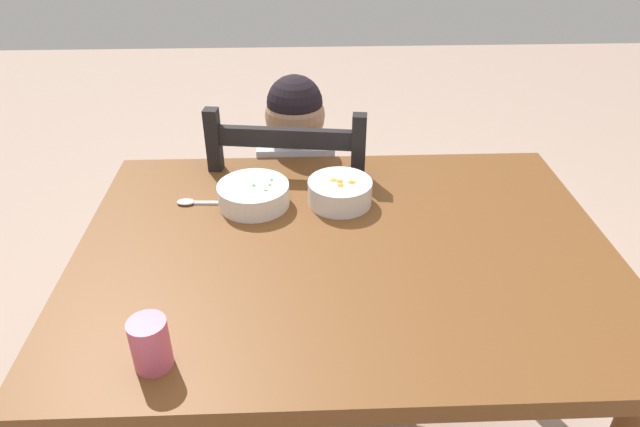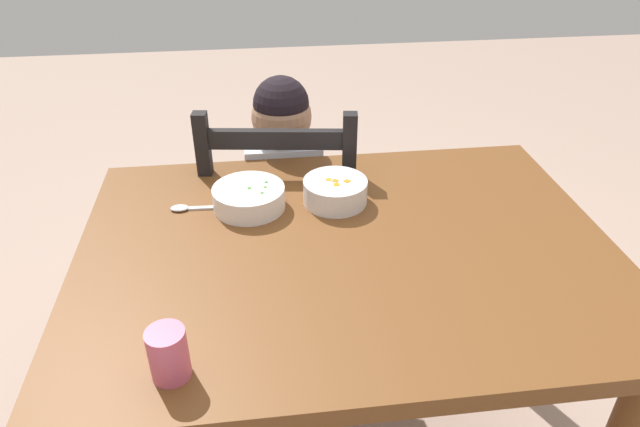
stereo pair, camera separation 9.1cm
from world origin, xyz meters
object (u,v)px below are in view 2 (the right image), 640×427
Objects in this scene: dining_chair at (284,235)px; bowl_of_carrots at (334,191)px; dining_table at (346,284)px; spoon at (188,208)px; child_figure at (285,185)px; drinking_cup at (168,354)px; bowl_of_peas at (249,197)px.

bowl_of_carrots is (0.11, -0.30, 0.32)m from dining_chair.
spoon is (-0.35, 0.19, 0.12)m from dining_table.
child_figure is 0.85m from drinking_cup.
child_figure is (-0.11, 0.47, 0.00)m from dining_table.
bowl_of_carrots reaches higher than bowl_of_peas.
child_figure is at bearing 102.56° from dining_table.
drinking_cup is (-0.34, -0.33, 0.16)m from dining_table.
spoon is at bearing 176.58° from bowl_of_peas.
dining_chair is 6.52× the size of spoon.
bowl_of_peas is at bearing 74.90° from drinking_cup.
spoon is at bearing -129.67° from dining_chair.
bowl_of_carrots is 1.13× the size of spoon.
drinking_cup reaches higher than dining_table.
dining_table is at bearing 43.44° from drinking_cup.
drinking_cup is at bearing -106.61° from child_figure.
dining_table is 0.50m from drinking_cup.
bowl_of_peas is 1.84× the size of drinking_cup.
drinking_cup reaches higher than bowl_of_peas.
drinking_cup is at bearing -89.05° from spoon.
bowl_of_carrots is at bearing 56.12° from drinking_cup.
spoon is (-0.15, 0.01, -0.02)m from bowl_of_peas.
spoon is at bearing 90.95° from drinking_cup.
dining_chair is 5.78× the size of bowl_of_carrots.
child_figure is 6.03× the size of bowl_of_carrots.
spoon is at bearing -131.03° from child_figure.
dining_chair is at bearing 103.20° from dining_table.
bowl_of_carrots reaches higher than spoon.
child_figure is 0.39m from spoon.
spoon is (-0.25, -0.28, 0.11)m from child_figure.
child_figure is at bearing 73.39° from drinking_cup.
dining_chair is 0.18m from child_figure.
dining_table is at bearing -88.82° from bowl_of_carrots.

